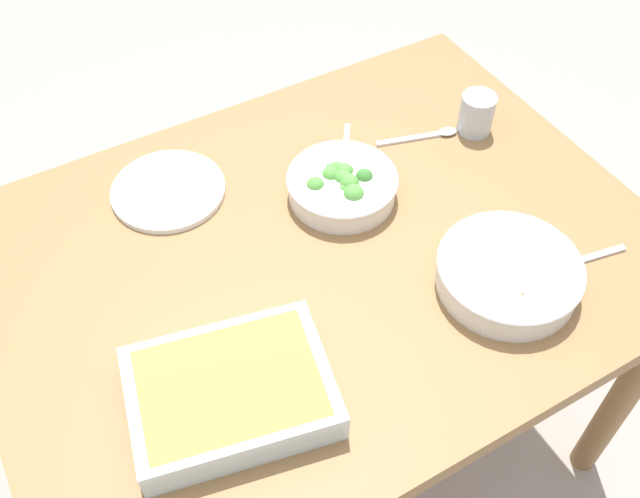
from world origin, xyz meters
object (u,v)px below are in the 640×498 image
object	(u,v)px
drink_cup	(476,115)
side_plate	(168,190)
baking_dish	(231,391)
spoon_spare	(428,135)
spoon_by_broccoli	(345,161)
stew_bowl	(509,273)
spoon_by_stew	(570,263)
broccoli_bowl	(342,185)

from	to	relation	value
drink_cup	side_plate	size ratio (longest dim) A/B	0.39
baking_dish	spoon_spare	distance (m)	0.71
side_plate	spoon_by_broccoli	bearing A→B (deg)	164.24
stew_bowl	drink_cup	size ratio (longest dim) A/B	2.94
spoon_by_stew	spoon_spare	bearing A→B (deg)	-87.37
drink_cup	baking_dish	bearing A→B (deg)	24.73
broccoli_bowl	drink_cup	xyz separation A→B (m)	(-0.34, -0.03, 0.01)
baking_dish	stew_bowl	bearing A→B (deg)	176.95
broccoli_bowl	drink_cup	world-z (taller)	drink_cup
broccoli_bowl	drink_cup	bearing A→B (deg)	-174.83
broccoli_bowl	spoon_by_stew	xyz separation A→B (m)	(-0.26, 0.35, -0.03)
side_plate	baking_dish	bearing A→B (deg)	79.73
broccoli_bowl	spoon_by_stew	size ratio (longest dim) A/B	1.21
drink_cup	spoon_by_broccoli	distance (m)	0.29
broccoli_bowl	side_plate	xyz separation A→B (m)	(0.29, -0.17, -0.02)
drink_cup	side_plate	bearing A→B (deg)	-12.88
baking_dish	spoon_by_broccoli	xyz separation A→B (m)	(-0.43, -0.38, -0.03)
stew_bowl	spoon_spare	distance (m)	0.40
stew_bowl	spoon_by_broccoli	size ratio (longest dim) A/B	1.61
spoon_by_broccoli	baking_dish	bearing A→B (deg)	41.46
stew_bowl	drink_cup	xyz separation A→B (m)	(-0.20, -0.36, 0.01)
drink_cup	spoon_by_broccoli	world-z (taller)	drink_cup
spoon_by_stew	spoon_spare	size ratio (longest dim) A/B	1.01
broccoli_bowl	baking_dish	distance (m)	0.48
side_plate	spoon_by_stew	xyz separation A→B (m)	(-0.55, 0.52, -0.00)
broccoli_bowl	baking_dish	size ratio (longest dim) A/B	0.63
side_plate	spoon_by_stew	distance (m)	0.76
baking_dish	drink_cup	world-z (taller)	drink_cup
baking_dish	spoon_by_stew	world-z (taller)	baking_dish
spoon_by_broccoli	spoon_spare	size ratio (longest dim) A/B	0.90
drink_cup	spoon_by_stew	xyz separation A→B (m)	(0.08, 0.38, -0.03)
baking_dish	spoon_spare	xyz separation A→B (m)	(-0.62, -0.36, -0.03)
spoon_by_broccoli	spoon_by_stew	bearing A→B (deg)	116.30
stew_bowl	spoon_by_stew	world-z (taller)	stew_bowl
stew_bowl	spoon_by_broccoli	distance (m)	0.41
spoon_by_broccoli	stew_bowl	bearing A→B (deg)	101.62
side_plate	drink_cup	bearing A→B (deg)	167.12
broccoli_bowl	baking_dish	xyz separation A→B (m)	(0.37, 0.30, 0.00)
drink_cup	spoon_spare	bearing A→B (deg)	-16.25
stew_bowl	broccoli_bowl	world-z (taller)	broccoli_bowl
broccoli_bowl	spoon_by_stew	distance (m)	0.44
stew_bowl	baking_dish	distance (m)	0.51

